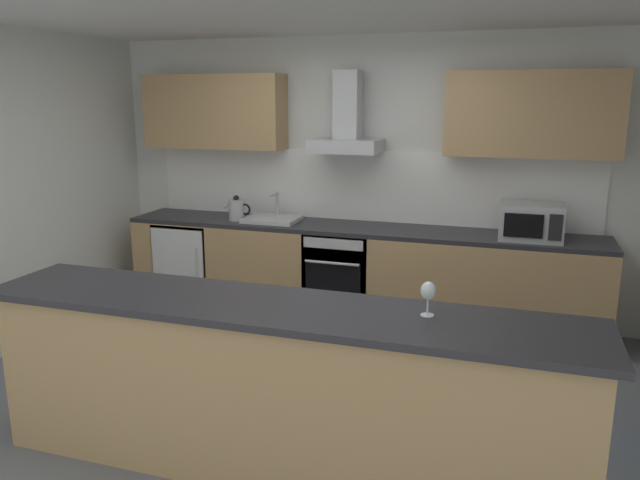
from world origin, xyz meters
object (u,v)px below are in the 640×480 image
kettle (237,209)px  wine_glass (428,292)px  range_hood (347,127)px  microwave (531,222)px  refrigerator (193,263)px  oven (342,273)px  sink (272,219)px

kettle → wine_glass: (2.15, -2.31, 0.10)m
range_hood → microwave: bearing=-5.5°
refrigerator → microwave: 3.24m
microwave → wine_glass: size_ratio=2.81×
range_hood → wine_glass: 2.80m
oven → wine_glass: 2.67m
oven → range_hood: 1.33m
kettle → wine_glass: 3.16m
microwave → kettle: 2.66m
sink → oven: bearing=-0.9°
microwave → refrigerator: bearing=179.5°
refrigerator → microwave: microwave is taller
oven → sink: (-0.69, 0.01, 0.47)m
sink → range_hood: range_hood is taller
oven → sink: bearing=179.1°
kettle → wine_glass: wine_glass is taller
oven → range_hood: bearing=90.0°
kettle → wine_glass: bearing=-47.0°
refrigerator → range_hood: size_ratio=1.18×
oven → sink: sink is taller
sink → wine_glass: (1.80, -2.35, 0.18)m
refrigerator → wine_glass: size_ratio=4.78×
microwave → kettle: (-2.66, -0.01, -0.04)m
sink → range_hood: 1.11m
oven → microwave: bearing=-1.0°
refrigerator → kettle: size_ratio=2.94×
range_hood → kettle: bearing=-171.1°
oven → wine_glass: size_ratio=4.50×
wine_glass → microwave: bearing=77.6°
sink → range_hood: bearing=9.8°
sink → kettle: (-0.35, -0.04, 0.08)m
refrigerator → wine_glass: wine_glass is taller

